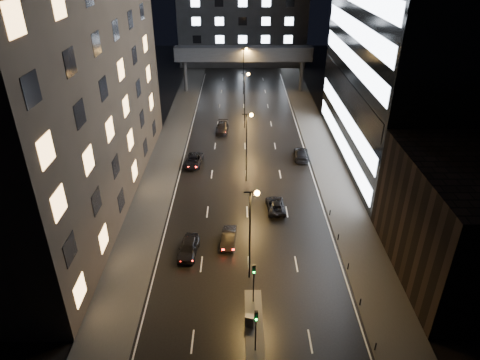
{
  "coord_description": "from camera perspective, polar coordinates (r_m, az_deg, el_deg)",
  "views": [
    {
      "loc": [
        -1.04,
        -25.06,
        29.59
      ],
      "look_at": [
        -0.9,
        21.07,
        4.0
      ],
      "focal_mm": 32.0,
      "sensor_mm": 36.0,
      "label": 1
    }
  ],
  "objects": [
    {
      "name": "building_right_low",
      "position": [
        46.46,
        26.89,
        -5.03
      ],
      "size": [
        10.0,
        18.0,
        12.0
      ],
      "primitive_type": "cube",
      "color": "black",
      "rests_on": "ground"
    },
    {
      "name": "building_left",
      "position": [
        54.4,
        -24.47,
        16.42
      ],
      "size": [
        15.0,
        48.0,
        40.0
      ],
      "primitive_type": "cube",
      "color": "#2D2319",
      "rests_on": "ground"
    },
    {
      "name": "skybridge",
      "position": [
        97.41,
        0.46,
        16.42
      ],
      "size": [
        30.0,
        3.0,
        10.0
      ],
      "color": "#333335",
      "rests_on": "ground"
    },
    {
      "name": "car_away_c",
      "position": [
        65.29,
        -6.21,
        2.58
      ],
      "size": [
        2.86,
        5.3,
        1.41
      ],
      "primitive_type": "imported",
      "rotation": [
        0.0,
        0.0,
        -0.11
      ],
      "color": "black",
      "rests_on": "ground"
    },
    {
      "name": "building_far",
      "position": [
        124.24,
        0.33,
        21.11
      ],
      "size": [
        34.0,
        14.0,
        25.0
      ],
      "primitive_type": "cube",
      "color": "#333335",
      "rests_on": "ground"
    },
    {
      "name": "car_away_a",
      "position": [
        47.05,
        -6.89,
        -8.96
      ],
      "size": [
        2.31,
        4.87,
        1.61
      ],
      "primitive_type": "imported",
      "rotation": [
        0.0,
        0.0,
        -0.09
      ],
      "color": "black",
      "rests_on": "ground"
    },
    {
      "name": "sidewalk_left",
      "position": [
        67.89,
        -9.89,
        2.79
      ],
      "size": [
        5.0,
        110.0,
        0.15
      ],
      "primitive_type": "cube",
      "color": "#383533",
      "rests_on": "ground"
    },
    {
      "name": "ground",
      "position": [
        71.48,
        0.68,
        4.56
      ],
      "size": [
        160.0,
        160.0,
        0.0
      ],
      "primitive_type": "plane",
      "color": "black",
      "rests_on": "ground"
    },
    {
      "name": "bollard_row",
      "position": [
        44.4,
        14.94,
        -13.23
      ],
      "size": [
        0.12,
        25.12,
        0.9
      ],
      "color": "black",
      "rests_on": "ground"
    },
    {
      "name": "sidewalk_right",
      "position": [
        68.27,
        11.3,
        2.81
      ],
      "size": [
        5.0,
        110.0,
        0.15
      ],
      "primitive_type": "cube",
      "color": "#383533",
      "rests_on": "ground"
    },
    {
      "name": "car_toward_a",
      "position": [
        54.18,
        4.76,
        -3.36
      ],
      "size": [
        2.44,
        4.88,
        1.33
      ],
      "primitive_type": "imported",
      "rotation": [
        0.0,
        0.0,
        3.19
      ],
      "color": "black",
      "rests_on": "ground"
    },
    {
      "name": "utility_cabinet",
      "position": [
        39.28,
        1.32,
        -18.26
      ],
      "size": [
        0.91,
        0.73,
        1.17
      ],
      "primitive_type": "cube",
      "rotation": [
        0.0,
        0.0,
        -0.3
      ],
      "color": "#464648",
      "rests_on": "median_island"
    },
    {
      "name": "median_island",
      "position": [
        40.06,
        1.89,
        -18.46
      ],
      "size": [
        1.6,
        8.0,
        0.15
      ],
      "primitive_type": "cube",
      "color": "#383533",
      "rests_on": "ground"
    },
    {
      "name": "car_away_d",
      "position": [
        76.85,
        -2.37,
        6.95
      ],
      "size": [
        2.31,
        5.26,
        1.5
      ],
      "primitive_type": "imported",
      "rotation": [
        0.0,
        0.0,
        -0.04
      ],
      "color": "black",
      "rests_on": "ground"
    },
    {
      "name": "streetlight_mid_a",
      "position": [
        57.88,
        1.03,
        5.5
      ],
      "size": [
        1.45,
        0.5,
        10.15
      ],
      "color": "black",
      "rests_on": "ground"
    },
    {
      "name": "streetlight_near",
      "position": [
        40.34,
        1.57,
        -5.91
      ],
      "size": [
        1.45,
        0.5,
        10.15
      ],
      "color": "black",
      "rests_on": "ground"
    },
    {
      "name": "car_toward_b",
      "position": [
        67.58,
        8.14,
        3.46
      ],
      "size": [
        2.56,
        5.42,
        1.53
      ],
      "primitive_type": "imported",
      "rotation": [
        0.0,
        0.0,
        3.06
      ],
      "color": "black",
      "rests_on": "ground"
    },
    {
      "name": "traffic_signal_near",
      "position": [
        39.71,
        1.85,
        -12.85
      ],
      "size": [
        0.28,
        0.34,
        4.4
      ],
      "color": "black",
      "rests_on": "median_island"
    },
    {
      "name": "building_right_glass",
      "position": [
        66.75,
        24.44,
        20.57
      ],
      "size": [
        20.0,
        36.0,
        45.0
      ],
      "primitive_type": "cube",
      "color": "black",
      "rests_on": "ground"
    },
    {
      "name": "streetlight_far",
      "position": [
        95.89,
        0.57,
        15.08
      ],
      "size": [
        1.45,
        0.5,
        10.15
      ],
      "color": "black",
      "rests_on": "ground"
    },
    {
      "name": "streetlight_mid_b",
      "position": [
        76.63,
        0.75,
        11.48
      ],
      "size": [
        1.45,
        0.5,
        10.15
      ],
      "color": "black",
      "rests_on": "ground"
    },
    {
      "name": "car_away_b",
      "position": [
        48.29,
        -1.54,
        -7.73
      ],
      "size": [
        1.85,
        4.41,
        1.42
      ],
      "primitive_type": "imported",
      "rotation": [
        0.0,
        0.0,
        -0.08
      ],
      "color": "black",
      "rests_on": "ground"
    },
    {
      "name": "traffic_signal_far",
      "position": [
        35.81,
        2.14,
        -18.74
      ],
      "size": [
        0.28,
        0.34,
        4.4
      ],
      "color": "black",
      "rests_on": "median_island"
    }
  ]
}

